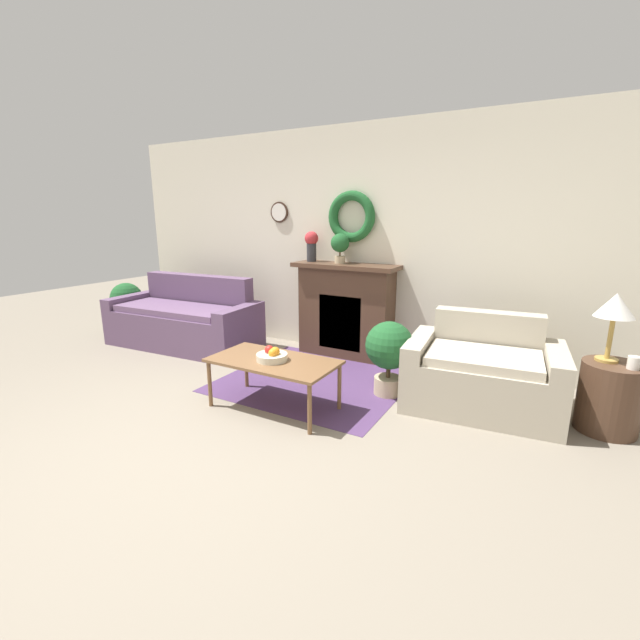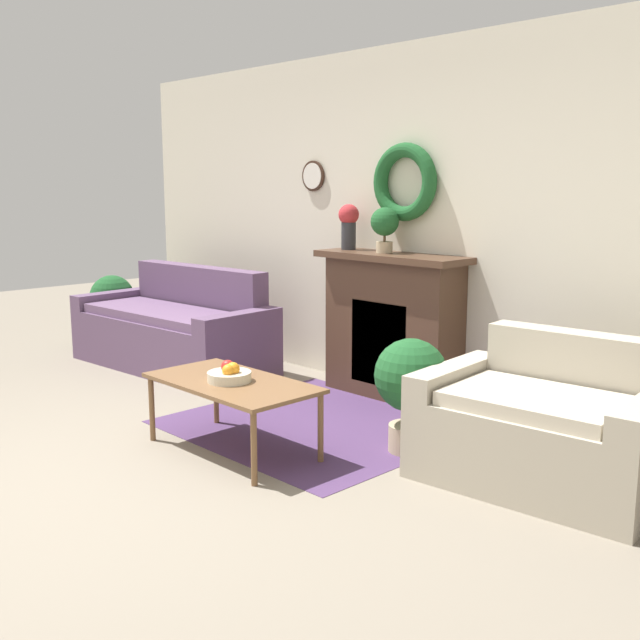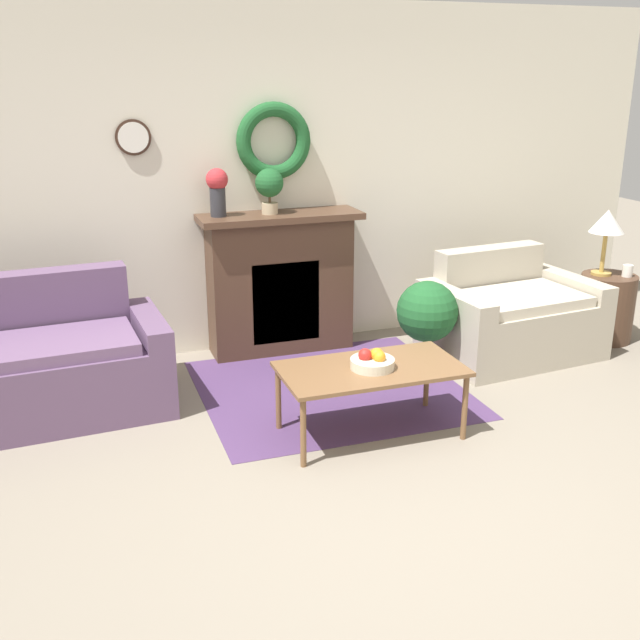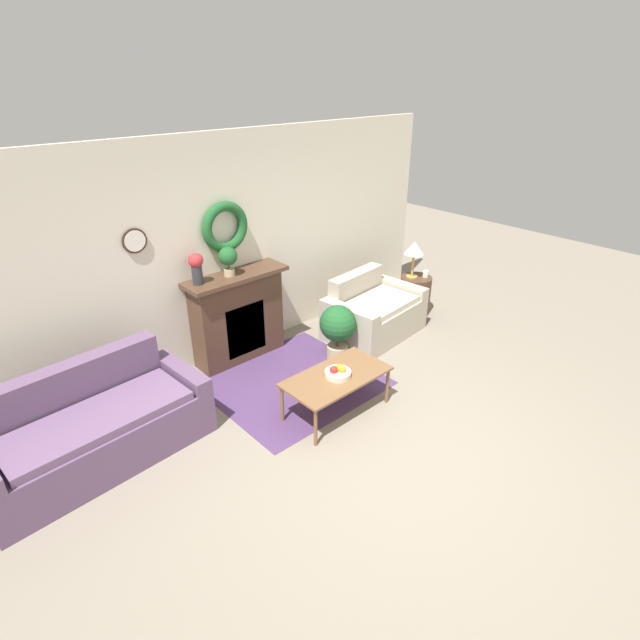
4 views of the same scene
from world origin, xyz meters
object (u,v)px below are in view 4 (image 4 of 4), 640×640
at_px(mug, 426,274).
at_px(potted_plant_on_mantel, 228,258).
at_px(fireplace, 238,316).
at_px(vase_on_mantel_left, 196,266).
at_px(loveseat_right, 373,313).
at_px(side_table_by_loveseat, 415,295).
at_px(potted_plant_floor_by_loveseat, 338,327).
at_px(coffee_table, 336,379).
at_px(table_lamp, 414,249).
at_px(fruit_bowl, 338,372).
at_px(couch_left, 95,429).

height_order(mug, potted_plant_on_mantel, potted_plant_on_mantel).
distance_m(fireplace, vase_on_mantel_left, 0.91).
xyz_separation_m(mug, vase_on_mantel_left, (-3.24, 0.76, 0.73)).
bearing_deg(loveseat_right, side_table_by_loveseat, -4.01).
xyz_separation_m(mug, potted_plant_floor_by_loveseat, (-1.88, -0.10, -0.17)).
bearing_deg(fireplace, mug, -15.25).
bearing_deg(potted_plant_floor_by_loveseat, fireplace, 135.80).
xyz_separation_m(coffee_table, side_table_by_loveseat, (2.56, 0.97, -0.13)).
bearing_deg(loveseat_right, mug, -8.46).
bearing_deg(loveseat_right, coffee_table, -155.10).
distance_m(loveseat_right, potted_plant_on_mantel, 2.17).
height_order(side_table_by_loveseat, potted_plant_floor_by_loveseat, potted_plant_floor_by_loveseat).
height_order(side_table_by_loveseat, table_lamp, table_lamp).
distance_m(loveseat_right, fruit_bowl, 1.88).
relative_size(couch_left, potted_plant_floor_by_loveseat, 2.86).
xyz_separation_m(coffee_table, potted_plant_floor_by_loveseat, (0.78, 0.78, 0.03)).
relative_size(fireplace, fruit_bowl, 4.67).
height_order(fireplace, fruit_bowl, fireplace).
xyz_separation_m(side_table_by_loveseat, potted_plant_floor_by_loveseat, (-1.78, -0.18, 0.16)).
xyz_separation_m(table_lamp, vase_on_mantel_left, (-3.08, 0.63, 0.35)).
relative_size(loveseat_right, potted_plant_floor_by_loveseat, 1.91).
height_order(fruit_bowl, table_lamp, table_lamp).
distance_m(loveseat_right, coffee_table, 1.86).
bearing_deg(vase_on_mantel_left, table_lamp, -11.63).
distance_m(fireplace, table_lamp, 2.71).
distance_m(fireplace, couch_left, 2.15).
bearing_deg(side_table_by_loveseat, fruit_bowl, -158.92).
bearing_deg(table_lamp, side_table_by_loveseat, -38.66).
distance_m(fireplace, potted_plant_floor_by_loveseat, 1.23).
relative_size(mug, potted_plant_floor_by_loveseat, 0.14).
distance_m(table_lamp, potted_plant_floor_by_loveseat, 1.82).
xyz_separation_m(couch_left, potted_plant_on_mantel, (1.95, 0.64, 1.02)).
xyz_separation_m(fruit_bowl, vase_on_mantel_left, (-0.58, 1.66, 0.84)).
bearing_deg(side_table_by_loveseat, mug, -37.87).
distance_m(coffee_table, potted_plant_on_mantel, 1.88).
bearing_deg(couch_left, potted_plant_on_mantel, 14.28).
distance_m(table_lamp, mug, 0.43).
bearing_deg(potted_plant_floor_by_loveseat, mug, 3.13).
height_order(coffee_table, table_lamp, table_lamp).
distance_m(loveseat_right, table_lamp, 1.13).
height_order(coffee_table, potted_plant_floor_by_loveseat, potted_plant_floor_by_loveseat).
distance_m(loveseat_right, mug, 1.10).
bearing_deg(table_lamp, mug, -38.16).
xyz_separation_m(couch_left, vase_on_mantel_left, (1.55, 0.66, 1.02)).
xyz_separation_m(couch_left, fruit_bowl, (2.13, -1.01, 0.17)).
bearing_deg(potted_plant_floor_by_loveseat, coffee_table, -134.80).
bearing_deg(loveseat_right, table_lamp, -1.03).
xyz_separation_m(loveseat_right, potted_plant_floor_by_loveseat, (-0.83, -0.16, 0.14)).
distance_m(fruit_bowl, potted_plant_on_mantel, 1.86).
relative_size(couch_left, table_lamp, 3.78).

